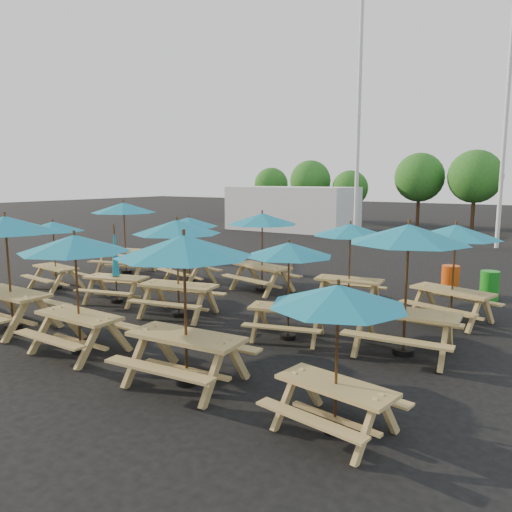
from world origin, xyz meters
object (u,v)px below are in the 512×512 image
Objects in this scene: waste_bin_2 at (450,279)px; picnic_unit_6 at (75,250)px; picnic_unit_9 at (184,255)px; picnic_unit_10 at (289,255)px; waste_bin_1 at (296,264)px; picnic_unit_2 at (124,212)px; picnic_unit_4 at (116,271)px; picnic_unit_12 at (338,304)px; picnic_unit_11 at (350,235)px; picnic_unit_13 at (408,241)px; picnic_unit_14 at (455,237)px; picnic_unit_1 at (53,230)px; picnic_unit_3 at (6,231)px; picnic_unit_5 at (189,226)px; waste_bin_0 at (198,253)px; waste_bin_3 at (489,285)px; picnic_unit_7 at (177,232)px; picnic_unit_8 at (262,223)px.

picnic_unit_6 is at bearing -117.31° from waste_bin_2.
picnic_unit_9 reaches higher than picnic_unit_10.
picnic_unit_2 is at bearing -151.16° from waste_bin_1.
picnic_unit_4 reaches higher than picnic_unit_12.
picnic_unit_2 is 1.26× the size of picnic_unit_11.
picnic_unit_14 is (0.26, 2.80, -0.19)m from picnic_unit_13.
picnic_unit_4 is 2.65× the size of waste_bin_2.
picnic_unit_1 is 8.34m from picnic_unit_10.
picnic_unit_5 is at bearing 90.27° from picnic_unit_3.
picnic_unit_6 is 9.24m from waste_bin_1.
picnic_unit_5 is 6.44m from picnic_unit_10.
picnic_unit_12 reaches higher than waste_bin_0.
picnic_unit_6 is 2.87× the size of waste_bin_2.
picnic_unit_3 is 1.16× the size of picnic_unit_11.
waste_bin_3 is at bearing 97.24° from picnic_unit_14.
picnic_unit_7 is (-0.17, 3.01, 0.06)m from picnic_unit_6.
picnic_unit_14 reaches higher than picnic_unit_5.
picnic_unit_2 is 3.43× the size of waste_bin_0.
picnic_unit_3 is 2.59m from picnic_unit_6.
waste_bin_2 is at bearing 0.23° from waste_bin_0.
picnic_unit_3 is 1.03× the size of picnic_unit_8.
waste_bin_1 is at bearing 130.28° from picnic_unit_11.
picnic_unit_5 is at bearing 150.26° from picnic_unit_12.
picnic_unit_14 is at bearing -8.60° from picnic_unit_11.
picnic_unit_7 is 1.00× the size of picnic_unit_14.
waste_bin_0 is (-10.32, 3.13, -1.60)m from picnic_unit_14.
picnic_unit_10 is (3.11, -0.05, -0.28)m from picnic_unit_7.
picnic_unit_10 is 7.06m from waste_bin_1.
picnic_unit_1 is at bearing -167.99° from picnic_unit_11.
picnic_unit_11 is 2.72× the size of waste_bin_0.
picnic_unit_10 is at bearing 26.85° from picnic_unit_3.
waste_bin_2 is (7.39, 9.16, -1.81)m from picnic_unit_3.
picnic_unit_7 is (5.37, -3.18, -0.12)m from picnic_unit_2.
picnic_unit_13 is (2.33, -2.85, 0.28)m from picnic_unit_11.
picnic_unit_1 is at bearing 149.41° from picnic_unit_6.
waste_bin_3 is (0.66, 5.65, -1.78)m from picnic_unit_13.
picnic_unit_7 is 3.12m from picnic_unit_10.
picnic_unit_12 is 9.23m from waste_bin_3.
picnic_unit_14 reaches higher than picnic_unit_12.
picnic_unit_11 is (5.53, -0.03, 0.06)m from picnic_unit_5.
picnic_unit_3 is 1.19× the size of picnic_unit_4.
waste_bin_2 is at bearing 0.95° from picnic_unit_2.
picnic_unit_3 is 7.99m from picnic_unit_12.
picnic_unit_9 is (8.09, -3.24, 0.35)m from picnic_unit_1.
picnic_unit_11 is at bearing -137.00° from waste_bin_3.
waste_bin_1 is at bearing 78.52° from picnic_unit_7.
picnic_unit_6 is at bearing -152.17° from picnic_unit_13.
picnic_unit_9 is at bearing -99.43° from picnic_unit_14.
picnic_unit_4 is at bearing -61.40° from picnic_unit_2.
picnic_unit_1 is at bearing 132.31° from picnic_unit_3.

